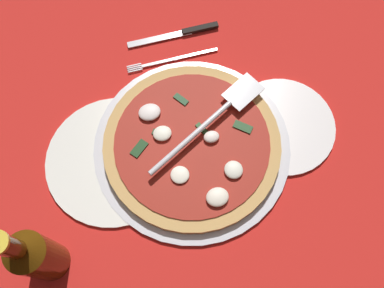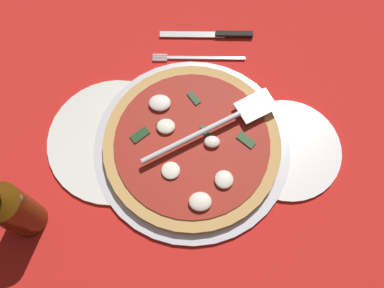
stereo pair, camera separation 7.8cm
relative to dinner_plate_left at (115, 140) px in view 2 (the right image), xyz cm
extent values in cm
cube|color=red|center=(15.16, -7.20, -1.00)|extent=(104.89, 104.89, 0.80)
cube|color=white|center=(-20.90, 2.64, -0.55)|extent=(6.56, 6.56, 0.10)
cube|color=white|center=(-20.90, 15.75, -0.55)|extent=(6.56, 6.56, 0.10)
cube|color=white|center=(-20.90, 28.86, -0.55)|extent=(6.56, 6.56, 0.10)
cube|color=white|center=(-14.34, -17.03, -0.55)|extent=(6.56, 6.56, 0.10)
cube|color=white|center=(-14.34, -3.92, -0.55)|extent=(6.56, 6.56, 0.10)
cube|color=white|center=(-14.34, 9.19, -0.55)|extent=(6.56, 6.56, 0.10)
cube|color=white|center=(-14.34, 22.30, -0.55)|extent=(6.56, 6.56, 0.10)
cube|color=white|center=(-7.79, -23.59, -0.55)|extent=(6.56, 6.56, 0.10)
cube|color=white|center=(-7.79, -10.48, -0.55)|extent=(6.56, 6.56, 0.10)
cube|color=white|center=(-7.79, 2.64, -0.55)|extent=(6.56, 6.56, 0.10)
cube|color=white|center=(-7.79, 15.75, -0.55)|extent=(6.56, 6.56, 0.10)
cube|color=white|center=(-7.79, 28.86, -0.55)|extent=(6.56, 6.56, 0.10)
cube|color=white|center=(-1.23, -17.03, -0.55)|extent=(6.56, 6.56, 0.10)
cube|color=white|center=(-1.23, -3.92, -0.55)|extent=(6.56, 6.56, 0.10)
cube|color=white|center=(-1.23, 9.19, -0.55)|extent=(6.56, 6.56, 0.10)
cube|color=silver|center=(-1.23, 22.30, -0.55)|extent=(6.56, 6.56, 0.10)
cube|color=white|center=(5.32, -23.59, -0.55)|extent=(6.56, 6.56, 0.10)
cube|color=white|center=(5.32, -10.48, -0.55)|extent=(6.56, 6.56, 0.10)
cube|color=white|center=(5.32, 2.64, -0.55)|extent=(6.56, 6.56, 0.10)
cube|color=white|center=(5.32, 15.75, -0.55)|extent=(6.56, 6.56, 0.10)
cube|color=white|center=(5.32, 28.86, -0.55)|extent=(6.56, 6.56, 0.10)
cube|color=white|center=(11.88, -17.03, -0.55)|extent=(6.56, 6.56, 0.10)
cube|color=white|center=(11.88, -3.92, -0.55)|extent=(6.56, 6.56, 0.10)
cube|color=white|center=(11.88, 9.19, -0.55)|extent=(6.56, 6.56, 0.10)
cube|color=white|center=(11.88, 22.30, -0.55)|extent=(6.56, 6.56, 0.10)
cube|color=white|center=(18.44, -23.59, -0.55)|extent=(6.56, 6.56, 0.10)
cube|color=white|center=(18.44, -10.48, -0.55)|extent=(6.56, 6.56, 0.10)
cube|color=white|center=(18.44, 2.64, -0.55)|extent=(6.56, 6.56, 0.10)
cube|color=white|center=(18.44, 15.75, -0.55)|extent=(6.56, 6.56, 0.10)
cube|color=white|center=(18.44, 28.86, -0.55)|extent=(6.56, 6.56, 0.10)
cube|color=white|center=(24.99, -17.03, -0.55)|extent=(6.56, 6.56, 0.10)
cube|color=white|center=(24.99, -3.92, -0.55)|extent=(6.56, 6.56, 0.10)
cube|color=white|center=(24.99, 9.19, -0.55)|extent=(6.56, 6.56, 0.10)
cube|color=white|center=(24.99, 22.30, -0.55)|extent=(6.56, 6.56, 0.10)
cube|color=white|center=(31.55, -23.59, -0.55)|extent=(6.56, 6.56, 0.10)
cube|color=white|center=(31.55, -10.48, -0.55)|extent=(6.56, 6.56, 0.10)
cube|color=white|center=(31.55, 2.64, -0.55)|extent=(6.56, 6.56, 0.10)
cube|color=white|center=(31.55, 15.75, -0.55)|extent=(6.56, 6.56, 0.10)
cube|color=white|center=(31.55, 28.86, -0.55)|extent=(6.56, 6.56, 0.10)
cube|color=white|center=(38.10, -17.03, -0.55)|extent=(6.56, 6.56, 0.10)
cube|color=white|center=(38.10, -3.92, -0.55)|extent=(6.56, 6.56, 0.10)
cube|color=white|center=(38.10, 9.19, -0.55)|extent=(6.56, 6.56, 0.10)
cube|color=white|center=(38.10, 22.30, -0.55)|extent=(6.56, 6.56, 0.10)
cube|color=silver|center=(44.66, -23.59, -0.55)|extent=(6.56, 6.56, 0.10)
cube|color=white|center=(44.66, -10.48, -0.55)|extent=(6.56, 6.56, 0.10)
cube|color=white|center=(44.66, 2.64, -0.55)|extent=(6.56, 6.56, 0.10)
cube|color=white|center=(44.66, 15.75, -0.55)|extent=(6.56, 6.56, 0.10)
cube|color=white|center=(44.66, 28.86, -0.55)|extent=(6.56, 6.56, 0.10)
cube|color=white|center=(51.21, 9.19, -0.55)|extent=(6.56, 6.56, 0.10)
cube|color=white|center=(51.21, 22.30, -0.55)|extent=(6.56, 6.56, 0.10)
cylinder|color=silver|center=(14.64, -1.72, 0.04)|extent=(36.95, 36.95, 1.07)
cylinder|color=white|center=(0.00, 0.00, 0.00)|extent=(25.47, 25.47, 1.00)
cylinder|color=white|center=(32.52, -2.56, 0.00)|extent=(20.31, 20.31, 1.00)
cylinder|color=tan|center=(14.64, -1.72, 1.35)|extent=(33.01, 33.01, 1.55)
cylinder|color=maroon|center=(14.64, -1.72, 2.27)|extent=(28.84, 28.84, 0.30)
ellipsoid|color=white|center=(10.74, -7.15, 2.83)|extent=(3.36, 3.33, 0.82)
ellipsoid|color=white|center=(15.83, -13.01, 3.06)|extent=(3.99, 3.48, 1.27)
ellipsoid|color=white|center=(18.29, -1.96, 3.03)|extent=(2.91, 2.38, 1.22)
ellipsoid|color=white|center=(20.13, -9.10, 2.97)|extent=(3.33, 3.45, 1.10)
ellipsoid|color=white|center=(9.84, 1.34, 2.97)|extent=(3.45, 3.08, 1.10)
ellipsoid|color=white|center=(8.69, 6.17, 3.03)|extent=(4.18, 3.53, 1.22)
cube|color=#173B1D|center=(9.27, 1.69, 2.57)|extent=(2.65, 2.38, 0.30)
cube|color=#285227|center=(17.15, 0.32, 2.57)|extent=(2.00, 2.78, 0.30)
cube|color=#173A18|center=(5.05, -0.13, 2.57)|extent=(3.78, 3.48, 0.30)
cube|color=#244724|center=(24.57, -1.55, 2.57)|extent=(3.67, 3.51, 0.30)
cube|color=#224727|center=(15.26, 7.30, 2.57)|extent=(2.66, 3.13, 0.30)
cube|color=silver|center=(26.69, 4.77, 3.84)|extent=(8.47, 7.47, 0.30)
cylinder|color=silver|center=(14.60, -1.39, 4.19)|extent=(18.34, 10.00, 1.00)
cube|color=white|center=(18.01, 20.63, -0.20)|extent=(20.75, 13.32, 0.60)
cube|color=silver|center=(17.93, 17.77, 0.23)|extent=(16.05, 1.10, 0.25)
cube|color=silver|center=(8.43, 18.73, 0.23)|extent=(3.01, 0.31, 0.25)
cube|color=silver|center=(8.42, 18.29, 0.23)|extent=(3.01, 0.31, 0.25)
cube|color=silver|center=(8.40, 17.85, 0.23)|extent=(3.01, 0.31, 0.25)
cube|color=silver|center=(8.39, 17.41, 0.23)|extent=(3.01, 0.31, 0.25)
cube|color=black|center=(23.96, 23.30, 0.50)|extent=(7.84, 1.44, 0.80)
cube|color=silver|center=(15.18, 23.57, 0.23)|extent=(13.70, 1.83, 0.25)
cylinder|color=#4E2E09|center=(-14.37, -14.87, 6.20)|extent=(6.38, 6.38, 13.39)
camera|label=1|loc=(6.35, -29.15, 74.49)|focal=39.57mm
camera|label=2|loc=(14.08, -30.37, 74.49)|focal=39.57mm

